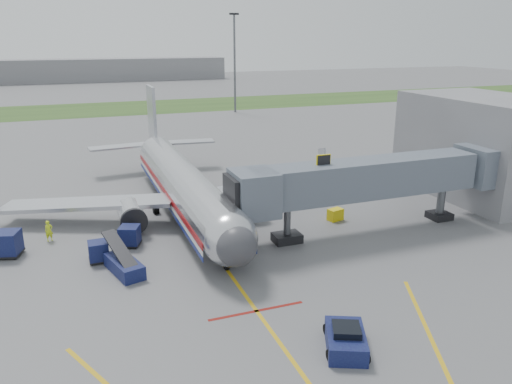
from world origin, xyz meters
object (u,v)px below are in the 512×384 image
object	(u,v)px
airliner	(183,184)
belt_loader	(124,265)
ramp_worker	(49,231)
pushback_tug	(346,340)

from	to	relation	value
airliner	belt_loader	size ratio (longest dim) A/B	7.35
ramp_worker	pushback_tug	bearing A→B (deg)	-73.86
pushback_tug	belt_loader	world-z (taller)	belt_loader
airliner	belt_loader	bearing A→B (deg)	-121.21
belt_loader	ramp_worker	xyz separation A→B (m)	(-4.92, 7.87, 0.28)
airliner	belt_loader	distance (m)	13.26
belt_loader	ramp_worker	bearing A→B (deg)	122.03
airliner	pushback_tug	distance (m)	24.71
belt_loader	ramp_worker	distance (m)	9.29
pushback_tug	belt_loader	xyz separation A→B (m)	(-9.79, 13.23, 0.01)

